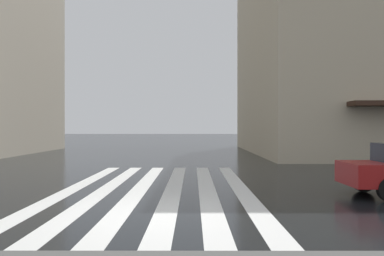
{
  "coord_description": "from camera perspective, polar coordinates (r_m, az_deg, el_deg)",
  "views": [
    {
      "loc": [
        -8.83,
        -0.89,
        1.84
      ],
      "look_at": [
        5.17,
        -0.86,
        1.82
      ],
      "focal_mm": 39.89,
      "sensor_mm": 36.0,
      "label": 1
    }
  ],
  "objects": [
    {
      "name": "zebra_crossing",
      "position": [
        13.01,
        -4.69,
        -8.03
      ],
      "size": [
        13.0,
        5.5,
        0.01
      ],
      "color": "silver",
      "rests_on": "ground_plane"
    },
    {
      "name": "ground_plane",
      "position": [
        9.07,
        -5.61,
        -11.63
      ],
      "size": [
        220.0,
        220.0,
        0.0
      ],
      "primitive_type": "plane",
      "color": "black"
    }
  ]
}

